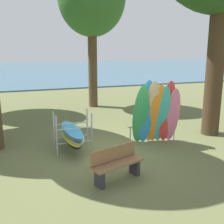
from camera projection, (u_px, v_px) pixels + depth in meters
The scene contains 5 objects.
ground_plane at pixel (114, 152), 8.90m from camera, with size 80.00×80.00×0.00m, color #60663D.
lake_water at pixel (37, 70), 37.68m from camera, with size 80.00×36.00×0.10m, color #38607A.
leaning_board_pile at pixel (156, 114), 9.41m from camera, with size 1.75×0.81×2.24m.
board_storage_rack at pixel (72, 133), 8.95m from camera, with size 1.15×2.13×1.25m.
park_bench at pixel (116, 163), 6.97m from camera, with size 1.46×0.85×0.85m.
Camera 1 is at (-2.76, -7.89, 3.31)m, focal length 44.97 mm.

